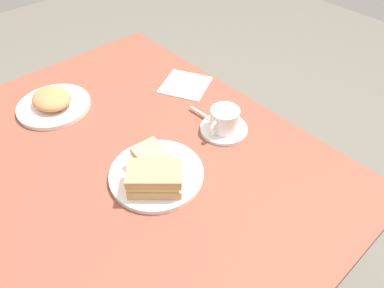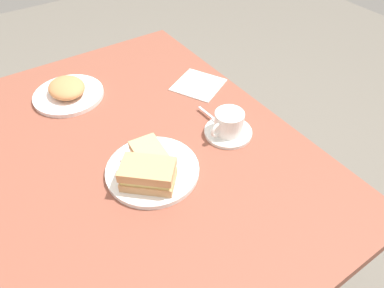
# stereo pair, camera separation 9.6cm
# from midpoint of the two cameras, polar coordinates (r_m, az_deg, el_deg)

# --- Properties ---
(ground_plane) EXTENTS (6.00, 6.00, 0.00)m
(ground_plane) POSITION_cam_midpoint_polar(r_m,az_deg,el_deg) (1.57, -4.53, -19.40)
(ground_plane) COLOR #666056
(dining_table) EXTENTS (1.17, 0.87, 0.71)m
(dining_table) POSITION_cam_midpoint_polar(r_m,az_deg,el_deg) (1.06, -6.37, -4.10)
(dining_table) COLOR brown
(dining_table) RESTS_ON ground_plane
(sandwich_plate) EXTENTS (0.25, 0.25, 0.01)m
(sandwich_plate) POSITION_cam_midpoint_polar(r_m,az_deg,el_deg) (0.92, -3.65, -4.49)
(sandwich_plate) COLOR white
(sandwich_plate) RESTS_ON dining_table
(sandwich_front) EXTENTS (0.13, 0.08, 0.06)m
(sandwich_front) POSITION_cam_midpoint_polar(r_m,az_deg,el_deg) (0.89, -3.76, -2.79)
(sandwich_front) COLOR tan
(sandwich_front) RESTS_ON sandwich_plate
(sandwich_back) EXTENTS (0.15, 0.15, 0.06)m
(sandwich_back) POSITION_cam_midpoint_polar(r_m,az_deg,el_deg) (0.86, -4.02, -5.12)
(sandwich_back) COLOR tan
(sandwich_back) RESTS_ON sandwich_plate
(coffee_saucer) EXTENTS (0.14, 0.14, 0.01)m
(coffee_saucer) POSITION_cam_midpoint_polar(r_m,az_deg,el_deg) (1.04, 8.51, 1.81)
(coffee_saucer) COLOR white
(coffee_saucer) RESTS_ON dining_table
(coffee_cup) EXTENTS (0.08, 0.11, 0.07)m
(coffee_cup) POSITION_cam_midpoint_polar(r_m,az_deg,el_deg) (1.01, 8.68, 3.43)
(coffee_cup) COLOR white
(coffee_cup) RESTS_ON coffee_saucer
(spoon) EXTENTS (0.10, 0.02, 0.01)m
(spoon) POSITION_cam_midpoint_polar(r_m,az_deg,el_deg) (1.08, 5.74, 4.32)
(spoon) COLOR silver
(spoon) RESTS_ON coffee_saucer
(side_plate) EXTENTS (0.23, 0.23, 0.01)m
(side_plate) POSITION_cam_midpoint_polar(r_m,az_deg,el_deg) (1.22, -17.30, 7.53)
(side_plate) COLOR white
(side_plate) RESTS_ON dining_table
(side_food_pile) EXTENTS (0.14, 0.11, 0.04)m
(side_food_pile) POSITION_cam_midpoint_polar(r_m,az_deg,el_deg) (1.21, -17.59, 8.63)
(side_food_pile) COLOR #C17B4A
(side_food_pile) RESTS_ON side_plate
(napkin) EXTENTS (0.20, 0.20, 0.00)m
(napkin) POSITION_cam_midpoint_polar(r_m,az_deg,el_deg) (1.23, 3.32, 9.49)
(napkin) COLOR white
(napkin) RESTS_ON dining_table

